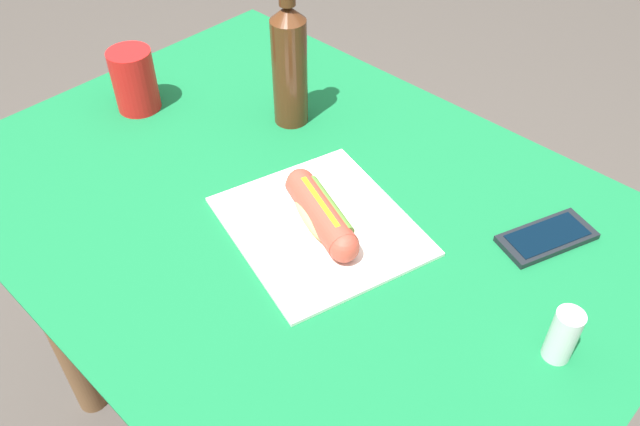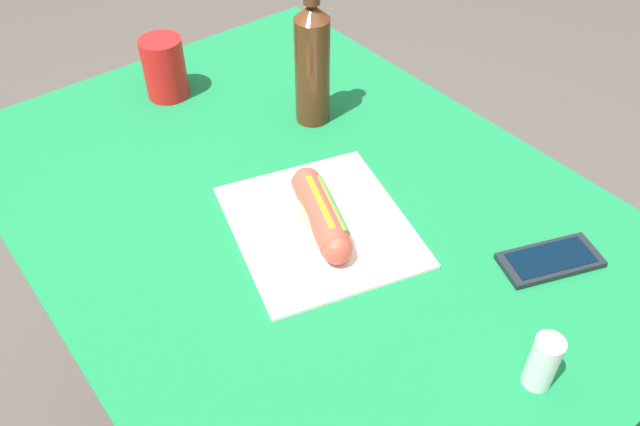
% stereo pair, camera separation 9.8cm
% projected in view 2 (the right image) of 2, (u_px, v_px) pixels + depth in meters
% --- Properties ---
extents(dining_table, '(1.12, 0.82, 0.77)m').
position_uv_depth(dining_table, '(302.00, 262.00, 1.15)').
color(dining_table, brown).
rests_on(dining_table, ground).
extents(paper_wrapper, '(0.35, 0.33, 0.01)m').
position_uv_depth(paper_wrapper, '(320.00, 226.00, 1.00)').
color(paper_wrapper, white).
rests_on(paper_wrapper, dining_table).
extents(hot_dog, '(0.19, 0.11, 0.05)m').
position_uv_depth(hot_dog, '(321.00, 213.00, 0.98)').
color(hot_dog, '#DBB26B').
rests_on(hot_dog, paper_wrapper).
extents(cell_phone, '(0.11, 0.16, 0.01)m').
position_uv_depth(cell_phone, '(550.00, 260.00, 0.94)').
color(cell_phone, black).
rests_on(cell_phone, dining_table).
extents(soda_bottle, '(0.06, 0.06, 0.27)m').
position_uv_depth(soda_bottle, '(312.00, 62.00, 1.13)').
color(soda_bottle, '#4C2814').
rests_on(soda_bottle, dining_table).
extents(drinking_cup, '(0.08, 0.08, 0.12)m').
position_uv_depth(drinking_cup, '(164.00, 68.00, 1.23)').
color(drinking_cup, red).
rests_on(drinking_cup, dining_table).
extents(salt_shaker, '(0.04, 0.04, 0.08)m').
position_uv_depth(salt_shaker, '(543.00, 362.00, 0.77)').
color(salt_shaker, silver).
rests_on(salt_shaker, dining_table).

